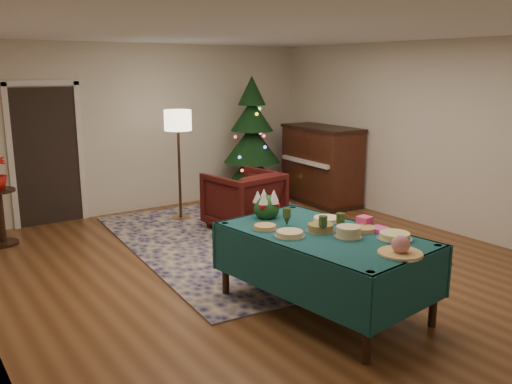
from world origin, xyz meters
TOP-DOWN VIEW (x-y plane):
  - room_shell at (0.00, 0.00)m, footprint 7.00×7.00m
  - doorway at (-1.60, 3.48)m, footprint 1.08×0.04m
  - rug at (0.46, 1.11)m, footprint 3.53×4.45m
  - buffet_table at (-0.24, -1.15)m, footprint 1.40×2.12m
  - platter_0 at (-0.12, -1.97)m, footprint 0.38×0.38m
  - platter_1 at (0.16, -1.66)m, footprint 0.32×0.32m
  - platter_2 at (-0.14, -1.38)m, footprint 0.26×0.26m
  - platter_3 at (0.12, -1.31)m, footprint 0.28×0.28m
  - platter_4 at (-0.57, -1.05)m, footprint 0.29×0.29m
  - platter_5 at (-0.23, -1.09)m, footprint 0.29×0.29m
  - platter_6 at (0.06, -0.85)m, footprint 0.31×0.31m
  - platter_7 at (-0.62, -0.73)m, footprint 0.25×0.25m
  - goblet_0 at (-0.37, -0.75)m, footprint 0.08×0.08m
  - goblet_1 at (-0.07, -1.19)m, footprint 0.08×0.08m
  - goblet_2 at (-0.28, -1.17)m, footprint 0.08×0.08m
  - napkin_stack at (0.23, -1.41)m, footprint 0.17×0.17m
  - gift_box at (0.24, -1.21)m, footprint 0.14×0.14m
  - centerpiece at (-0.36, -0.39)m, footprint 0.28×0.28m
  - armchair at (0.64, 1.57)m, footprint 1.03×0.98m
  - floor_lamp at (0.12, 2.58)m, footprint 0.41×0.41m
  - side_table at (-2.42, 2.77)m, footprint 0.42×0.42m
  - christmas_tree at (1.68, 2.90)m, footprint 1.45×1.45m
  - piano at (2.65, 2.18)m, footprint 0.82×1.59m

SIDE VIEW (x-z plane):
  - rug at x=0.46m, z-range 0.00..0.02m
  - side_table at x=-2.42m, z-range -0.01..0.75m
  - armchair at x=0.64m, z-range 0.00..0.95m
  - buffet_table at x=-0.24m, z-range 0.23..1.01m
  - piano at x=2.65m, z-range -0.01..1.32m
  - platter_3 at x=0.12m, z-range 0.77..0.82m
  - platter_6 at x=0.06m, z-range 0.77..0.82m
  - platter_7 at x=-0.62m, z-range 0.77..0.82m
  - napkin_stack at x=0.23m, z-range 0.78..0.82m
  - platter_4 at x=-0.57m, z-range 0.77..0.83m
  - platter_1 at x=0.16m, z-range 0.77..0.84m
  - platter_5 at x=-0.23m, z-range 0.77..0.85m
  - platter_2 at x=-0.14m, z-range 0.77..0.88m
  - gift_box at x=0.24m, z-range 0.78..0.88m
  - platter_0 at x=-0.12m, z-range 0.75..0.92m
  - goblet_0 at x=-0.37m, z-range 0.78..0.96m
  - goblet_1 at x=-0.07m, z-range 0.78..0.96m
  - goblet_2 at x=-0.28m, z-range 0.78..0.96m
  - centerpiece at x=-0.36m, z-range 0.75..1.07m
  - christmas_tree at x=1.68m, z-range -0.11..2.08m
  - doorway at x=-1.60m, z-range 0.02..2.18m
  - room_shell at x=0.00m, z-range -2.15..4.85m
  - floor_lamp at x=0.12m, z-range 0.59..2.29m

